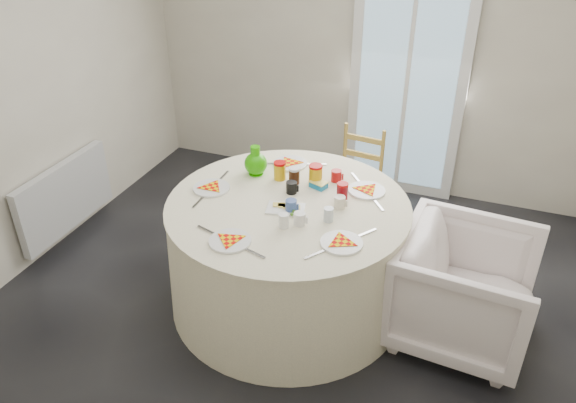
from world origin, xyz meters
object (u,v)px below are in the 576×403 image
(wooden_chair, at_px, (355,175))
(armchair, at_px, (465,288))
(table, at_px, (288,255))
(green_pitcher, at_px, (256,163))
(radiator, at_px, (65,197))

(wooden_chair, xyz_separation_m, armchair, (0.99, -1.05, -0.08))
(table, xyz_separation_m, green_pitcher, (-0.35, 0.29, 0.49))
(table, relative_size, wooden_chair, 1.92)
(wooden_chair, relative_size, armchair, 1.02)
(radiator, relative_size, wooden_chair, 1.18)
(radiator, xyz_separation_m, green_pitcher, (1.59, 0.20, 0.49))
(radiator, relative_size, armchair, 1.20)
(green_pitcher, bearing_deg, armchair, -18.26)
(green_pitcher, bearing_deg, table, -48.80)
(radiator, relative_size, green_pitcher, 4.83)
(wooden_chair, height_order, armchair, wooden_chair)
(table, distance_m, armchair, 1.16)
(table, bearing_deg, radiator, 177.25)
(radiator, height_order, green_pitcher, green_pitcher)
(radiator, xyz_separation_m, wooden_chair, (2.11, 1.00, 0.09))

